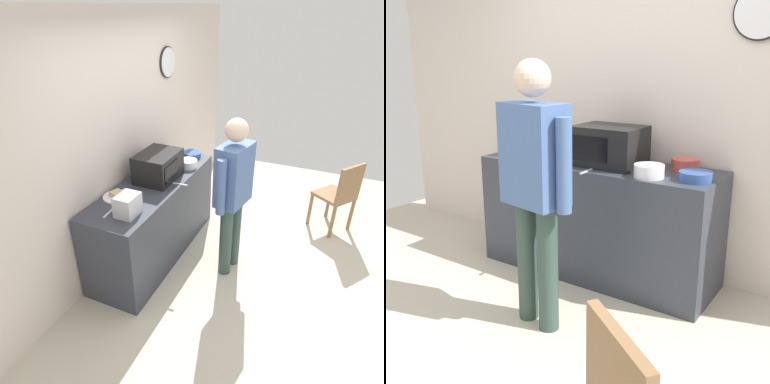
# 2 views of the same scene
# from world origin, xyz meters

# --- Properties ---
(ground_plane) EXTENTS (6.00, 6.00, 0.00)m
(ground_plane) POSITION_xyz_m (0.00, 0.00, 0.00)
(ground_plane) COLOR beige
(back_wall) EXTENTS (5.40, 0.13, 2.60)m
(back_wall) POSITION_xyz_m (0.00, 1.60, 1.30)
(back_wall) COLOR silver
(back_wall) RESTS_ON ground_plane
(kitchen_counter) EXTENTS (1.90, 0.62, 0.91)m
(kitchen_counter) POSITION_xyz_m (-0.13, 1.22, 0.46)
(kitchen_counter) COLOR #333842
(kitchen_counter) RESTS_ON ground_plane
(microwave) EXTENTS (0.50, 0.39, 0.30)m
(microwave) POSITION_xyz_m (-0.02, 1.21, 1.06)
(microwave) COLOR black
(microwave) RESTS_ON kitchen_counter
(sandwich_plate) EXTENTS (0.28, 0.28, 0.07)m
(sandwich_plate) POSITION_xyz_m (-0.56, 1.38, 0.93)
(sandwich_plate) COLOR white
(sandwich_plate) RESTS_ON kitchen_counter
(salad_bowl) EXTENTS (0.21, 0.21, 0.08)m
(salad_bowl) POSITION_xyz_m (0.51, 1.39, 0.95)
(salad_bowl) COLOR #C64C42
(salad_bowl) RESTS_ON kitchen_counter
(cereal_bowl) EXTENTS (0.22, 0.22, 0.06)m
(cereal_bowl) POSITION_xyz_m (0.68, 1.12, 0.94)
(cereal_bowl) COLOR #33519E
(cereal_bowl) RESTS_ON kitchen_counter
(mixing_bowl) EXTENTS (0.21, 0.21, 0.09)m
(mixing_bowl) POSITION_xyz_m (0.38, 1.04, 0.96)
(mixing_bowl) COLOR white
(mixing_bowl) RESTS_ON kitchen_counter
(toaster) EXTENTS (0.22, 0.18, 0.20)m
(toaster) POSITION_xyz_m (-0.78, 1.10, 1.01)
(toaster) COLOR silver
(toaster) RESTS_ON kitchen_counter
(fork_utensil) EXTENTS (0.17, 0.03, 0.01)m
(fork_utensil) POSITION_xyz_m (-0.84, 1.28, 0.92)
(fork_utensil) COLOR silver
(fork_utensil) RESTS_ON kitchen_counter
(spoon_utensil) EXTENTS (0.03, 0.17, 0.01)m
(spoon_utensil) POSITION_xyz_m (-0.06, 0.94, 0.92)
(spoon_utensil) COLOR silver
(spoon_utensil) RESTS_ON kitchen_counter
(person_standing) EXTENTS (0.58, 0.30, 1.70)m
(person_standing) POSITION_xyz_m (-0.05, 0.35, 0.99)
(person_standing) COLOR #31473F
(person_standing) RESTS_ON ground_plane
(wooden_chair) EXTENTS (0.56, 0.56, 0.94)m
(wooden_chair) POSITION_xyz_m (1.19, -0.65, 0.52)
(wooden_chair) COLOR olive
(wooden_chair) RESTS_ON ground_plane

